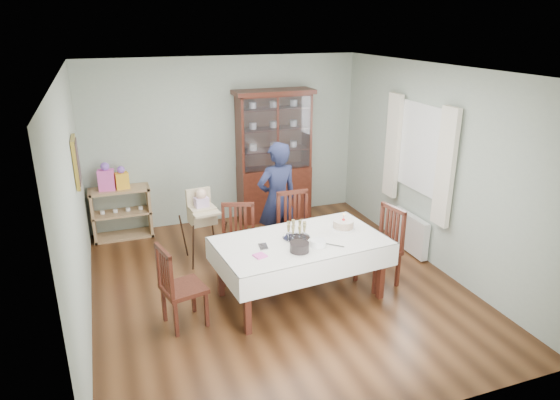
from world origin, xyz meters
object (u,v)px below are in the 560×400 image
chair_end_right (378,262)px  high_chair (203,232)px  sideboard (122,213)px  chair_far_right (297,246)px  chair_far_left (239,258)px  birthday_cake (343,225)px  gift_bag_orange (122,179)px  champagne_tray (296,234)px  chair_end_left (183,301)px  woman (277,200)px  dining_table (300,268)px  china_cabinet (274,154)px  gift_bag_pink (106,178)px

chair_end_right → high_chair: high_chair is taller
sideboard → chair_far_right: chair_far_right is taller
chair_far_left → birthday_cake: bearing=-7.1°
chair_far_left → gift_bag_orange: size_ratio=2.81×
chair_far_left → champagne_tray: (0.55, -0.63, 0.53)m
champagne_tray → gift_bag_orange: (-1.84, 2.54, 0.13)m
high_chair → birthday_cake: bearing=-47.7°
sideboard → chair_end_right: (3.00, -2.65, -0.10)m
chair_far_left → chair_end_left: bearing=-120.0°
chair_far_left → woman: size_ratio=0.60×
champagne_tray → chair_end_right: bearing=-4.5°
dining_table → sideboard: bearing=126.3°
sideboard → chair_end_right: bearing=-41.5°
dining_table → chair_end_right: bearing=-1.4°
sideboard → chair_far_left: 2.35m
chair_far_right → woman: 0.72m
china_cabinet → chair_far_right: (-0.32, -1.84, -0.81)m
chair_end_left → high_chair: 1.65m
china_cabinet → champagne_tray: 2.63m
china_cabinet → birthday_cake: (0.06, -2.45, -0.31)m
high_chair → gift_bag_pink: (-1.20, 1.16, 0.58)m
high_chair → woman: bearing=-18.8°
dining_table → gift_bag_orange: (-1.87, 2.60, 0.57)m
woman → gift_bag_orange: bearing=-42.4°
sideboard → chair_end_right: size_ratio=0.88×
chair_end_right → gift_bag_pink: (-3.16, 2.63, 0.69)m
chair_far_right → gift_bag_orange: (-2.13, 1.85, 0.65)m
chair_end_left → birthday_cake: chair_end_left is taller
chair_end_right → birthday_cake: (-0.44, 0.17, 0.51)m
dining_table → chair_end_right: chair_end_right is taller
sideboard → chair_end_right: 4.00m
chair_end_right → gift_bag_orange: (-2.94, 2.63, 0.65)m
sideboard → gift_bag_pink: (-0.16, -0.02, 0.59)m
woman → champagne_tray: bearing=73.3°
chair_far_right → champagne_tray: size_ratio=3.12×
chair_end_left → champagne_tray: chair_end_left is taller
china_cabinet → chair_end_right: 2.80m
chair_far_left → chair_far_right: size_ratio=0.95×
chair_far_right → gift_bag_pink: (-2.35, 1.85, 0.68)m
gift_bag_orange → chair_end_left: bearing=-81.1°
sideboard → chair_far_right: size_ratio=0.86×
chair_end_right → woman: bearing=-153.6°
chair_far_right → dining_table: bearing=-108.0°
champagne_tray → gift_bag_pink: (-2.06, 2.54, 0.17)m
sideboard → high_chair: (1.04, -1.18, 0.01)m
woman → high_chair: size_ratio=1.59×
woman → birthday_cake: 1.19m
dining_table → chair_end_right: size_ratio=2.06×
gift_bag_pink → gift_bag_orange: (0.22, 0.00, -0.03)m
dining_table → gift_bag_pink: size_ratio=4.85×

